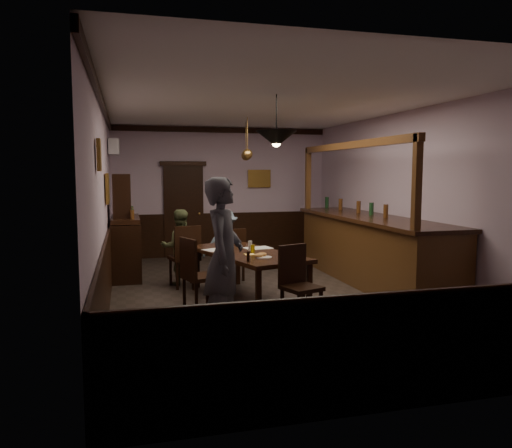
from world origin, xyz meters
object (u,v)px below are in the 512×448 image
object	(u,v)px
person_seated_right	(225,244)
pendant_brass_mid	(247,154)
chair_far_left	(186,254)
pendant_brass_far	(246,156)
chair_near	(298,280)
chair_side	(196,272)
person_standing	(224,257)
coffee_cup	(285,252)
soda_can	(253,249)
sideboard	(125,236)
pendant_iron	(276,139)
person_seated_left	(179,247)
bar_counter	(370,248)
dining_table	(247,256)
chair_far_right	(233,252)

from	to	relation	value
person_seated_right	pendant_brass_mid	xyz separation A→B (m)	(0.54, 0.46, 1.66)
chair_far_left	pendant_brass_far	distance (m)	3.01
chair_near	chair_far_left	bearing A→B (deg)	97.93
chair_side	person_standing	bearing A→B (deg)	170.88
person_standing	coffee_cup	world-z (taller)	person_standing
chair_far_left	soda_can	world-z (taller)	chair_far_left
chair_near	coffee_cup	bearing A→B (deg)	65.57
soda_can	pendant_brass_far	world-z (taller)	pendant_brass_far
sideboard	pendant_iron	size ratio (longest dim) A/B	2.73
chair_side	person_seated_left	bearing A→B (deg)	-18.44
bar_counter	pendant_brass_mid	world-z (taller)	pendant_brass_mid
dining_table	soda_can	distance (m)	0.18
soda_can	bar_counter	bearing A→B (deg)	17.69
pendant_brass_far	pendant_brass_mid	bearing A→B (deg)	-101.94
chair_side	soda_can	world-z (taller)	chair_side
chair_far_right	person_seated_right	distance (m)	0.30
dining_table	chair_side	distance (m)	0.96
person_seated_left	dining_table	bearing A→B (deg)	121.94
pendant_brass_far	soda_can	bearing A→B (deg)	-101.78
coffee_cup	chair_near	bearing A→B (deg)	-112.36
coffee_cup	pendant_iron	bearing A→B (deg)	-143.68
sideboard	dining_table	bearing A→B (deg)	-51.02
dining_table	person_seated_left	distance (m)	1.61
sideboard	chair_far_right	bearing A→B (deg)	-24.95
person_seated_right	sideboard	distance (m)	1.88
chair_far_left	coffee_cup	bearing A→B (deg)	117.35
pendant_brass_far	person_seated_left	bearing A→B (deg)	-133.85
person_seated_left	pendant_brass_mid	bearing A→B (deg)	-153.87
chair_far_left	soda_can	size ratio (longest dim) A/B	8.87
person_seated_right	pendant_iron	bearing A→B (deg)	95.63
chair_near	pendant_brass_far	xyz separation A→B (m)	(0.34, 4.28, 1.74)
person_seated_left	pendant_iron	world-z (taller)	pendant_iron
chair_far_right	dining_table	bearing A→B (deg)	65.95
person_seated_left	person_seated_right	size ratio (longest dim) A/B	1.03
bar_counter	pendant_iron	distance (m)	3.14
person_seated_left	coffee_cup	world-z (taller)	person_seated_left
chair_far_right	coffee_cup	bearing A→B (deg)	80.87
person_seated_right	coffee_cup	distance (m)	2.14
chair_far_right	person_seated_right	size ratio (longest dim) A/B	0.75
chair_far_left	pendant_brass_far	bearing A→B (deg)	-139.94
chair_near	pendant_iron	distance (m)	1.92
pendant_iron	chair_far_left	bearing A→B (deg)	119.33
sideboard	bar_counter	size ratio (longest dim) A/B	0.43
person_seated_right	pendant_brass_mid	world-z (taller)	pendant_brass_mid
dining_table	sideboard	distance (m)	2.85
sideboard	pendant_brass_mid	world-z (taller)	pendant_brass_mid
chair_near	pendant_iron	xyz separation A→B (m)	(-0.15, 0.50, 1.85)
dining_table	soda_can	xyz separation A→B (m)	(0.07, -0.11, 0.12)
person_standing	bar_counter	size ratio (longest dim) A/B	0.43
person_seated_left	person_seated_right	xyz separation A→B (m)	(0.86, 0.26, -0.02)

